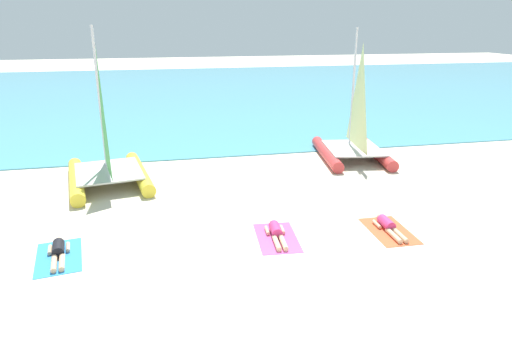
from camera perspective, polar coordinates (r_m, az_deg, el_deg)
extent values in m
plane|color=beige|center=(19.85, -3.22, 1.51)|extent=(120.00, 120.00, 0.00)
cube|color=#4C9EB7|center=(39.55, -7.82, 9.86)|extent=(120.00, 40.00, 0.05)
cylinder|color=#CC3838|center=(20.00, 8.93, 2.16)|extent=(1.05, 4.26, 0.48)
cylinder|color=#CC3838|center=(20.61, 14.95, 2.24)|extent=(1.05, 4.26, 0.48)
cube|color=silver|center=(20.02, 12.19, 2.79)|extent=(2.56, 2.98, 0.06)
cylinder|color=silver|center=(20.09, 12.19, 10.11)|extent=(0.10, 0.10, 5.04)
pyramid|color=#EAEA99|center=(19.17, 12.98, 9.21)|extent=(0.36, 2.21, 4.23)
cylinder|color=yellow|center=(17.64, -21.79, -1.16)|extent=(1.25, 4.34, 0.49)
cylinder|color=yellow|center=(17.75, -14.52, -0.29)|extent=(1.25, 4.34, 0.49)
cube|color=silver|center=(17.38, -18.18, -0.07)|extent=(2.72, 3.12, 0.06)
cylinder|color=silver|center=(17.40, -19.18, 8.49)|extent=(0.10, 0.10, 5.14)
pyramid|color=#4CA54C|center=(16.42, -18.88, 7.44)|extent=(0.46, 2.24, 4.32)
cube|color=#338CD8|center=(12.78, -23.67, -9.99)|extent=(1.39, 2.05, 0.01)
cylinder|color=black|center=(12.89, -23.74, -8.97)|extent=(0.39, 0.66, 0.30)
sphere|color=#D8AD84|center=(13.26, -23.69, -8.20)|extent=(0.22, 0.22, 0.22)
cylinder|color=#D8AD84|center=(12.36, -24.19, -10.67)|extent=(0.26, 0.79, 0.14)
cylinder|color=#D8AD84|center=(12.34, -23.35, -10.59)|extent=(0.26, 0.79, 0.14)
cylinder|color=#D8AD84|center=(13.09, -24.63, -9.12)|extent=(0.17, 0.46, 0.10)
cylinder|color=#D8AD84|center=(13.06, -22.70, -8.93)|extent=(0.17, 0.46, 0.10)
cube|color=#D84C99|center=(12.72, 2.66, -8.48)|extent=(1.23, 1.97, 0.01)
cylinder|color=#D83372|center=(12.82, 2.50, -7.46)|extent=(0.34, 0.64, 0.30)
sphere|color=#D8AD84|center=(13.19, 2.19, -6.70)|extent=(0.22, 0.22, 0.22)
cylinder|color=#D8AD84|center=(12.27, 2.62, -9.13)|extent=(0.20, 0.79, 0.14)
cylinder|color=#D8AD84|center=(12.31, 3.46, -9.07)|extent=(0.20, 0.79, 0.14)
cylinder|color=#D8AD84|center=(12.97, 1.41, -7.59)|extent=(0.13, 0.46, 0.10)
cylinder|color=#D8AD84|center=(13.04, 3.34, -7.46)|extent=(0.13, 0.46, 0.10)
cube|color=#EA5933|center=(13.64, 16.49, -7.33)|extent=(1.13, 1.92, 0.01)
cylinder|color=#D83372|center=(13.74, 16.17, -6.40)|extent=(0.31, 0.63, 0.30)
sphere|color=#D8AD84|center=(14.07, 15.43, -5.73)|extent=(0.22, 0.22, 0.22)
cylinder|color=#D8AD84|center=(13.21, 17.05, -7.88)|extent=(0.15, 0.78, 0.14)
cylinder|color=#D8AD84|center=(13.29, 17.74, -7.79)|extent=(0.15, 0.78, 0.14)
cylinder|color=#D8AD84|center=(13.80, 15.03, -6.58)|extent=(0.11, 0.45, 0.10)
cylinder|color=#D8AD84|center=(13.99, 16.67, -6.38)|extent=(0.11, 0.45, 0.10)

